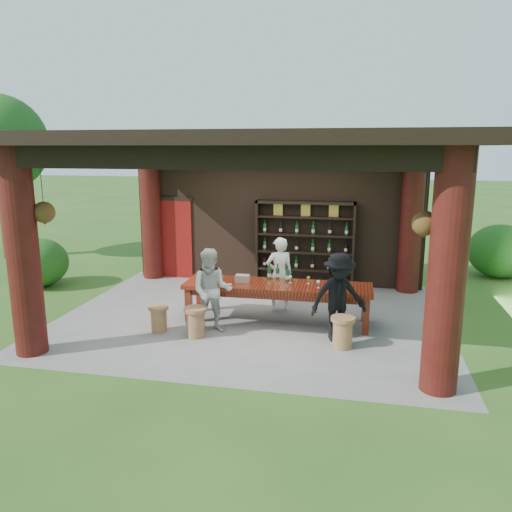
% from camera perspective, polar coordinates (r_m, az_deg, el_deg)
% --- Properties ---
extents(ground, '(90.00, 90.00, 0.00)m').
position_cam_1_polar(ground, '(9.90, -0.48, -7.01)').
color(ground, '#2D5119').
rests_on(ground, ground).
extents(pavilion, '(7.50, 6.00, 3.60)m').
position_cam_1_polar(pavilion, '(9.83, -0.04, 5.63)').
color(pavilion, slate).
rests_on(pavilion, ground).
extents(wine_shelf, '(2.33, 0.35, 2.05)m').
position_cam_1_polar(wine_shelf, '(11.86, 5.58, 1.35)').
color(wine_shelf, black).
rests_on(wine_shelf, ground).
extents(tasting_table, '(3.55, 0.97, 0.75)m').
position_cam_1_polar(tasting_table, '(9.47, 2.46, -3.88)').
color(tasting_table, '#59140C').
rests_on(tasting_table, ground).
extents(stool_near_left, '(0.40, 0.40, 0.53)m').
position_cam_1_polar(stool_near_left, '(8.90, -6.93, -7.42)').
color(stool_near_left, brown).
rests_on(stool_near_left, ground).
extents(stool_near_right, '(0.41, 0.41, 0.54)m').
position_cam_1_polar(stool_near_right, '(8.49, 9.87, -8.49)').
color(stool_near_right, brown).
rests_on(stool_near_right, ground).
extents(stool_far_left, '(0.37, 0.37, 0.48)m').
position_cam_1_polar(stool_far_left, '(9.26, -11.07, -6.96)').
color(stool_far_left, brown).
rests_on(stool_far_left, ground).
extents(host, '(0.66, 0.56, 1.52)m').
position_cam_1_polar(host, '(10.10, 2.68, -2.10)').
color(host, white).
rests_on(host, ground).
extents(guest_woman, '(0.85, 0.72, 1.53)m').
position_cam_1_polar(guest_woman, '(8.96, -5.07, -3.98)').
color(guest_woman, beige).
rests_on(guest_woman, ground).
extents(guest_man, '(1.14, 0.93, 1.54)m').
position_cam_1_polar(guest_man, '(8.66, 9.42, -4.67)').
color(guest_man, black).
rests_on(guest_man, ground).
extents(table_bottles, '(0.45, 0.20, 0.31)m').
position_cam_1_polar(table_bottles, '(9.70, 2.55, -1.84)').
color(table_bottles, '#194C1E').
rests_on(table_bottles, tasting_table).
extents(table_glasses, '(0.85, 0.32, 0.15)m').
position_cam_1_polar(table_glasses, '(9.39, 6.41, -2.89)').
color(table_glasses, silver).
rests_on(table_glasses, tasting_table).
extents(napkin_basket, '(0.26, 0.18, 0.14)m').
position_cam_1_polar(napkin_basket, '(9.54, -1.56, -2.59)').
color(napkin_basket, '#BF6672').
rests_on(napkin_basket, tasting_table).
extents(shrubs, '(14.24, 9.14, 1.36)m').
position_cam_1_polar(shrubs, '(10.30, 13.85, -3.45)').
color(shrubs, '#194C14').
rests_on(shrubs, ground).
extents(trees, '(21.58, 9.53, 4.80)m').
position_cam_1_polar(trees, '(10.64, 20.23, 12.08)').
color(trees, '#3F2819').
rests_on(trees, ground).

